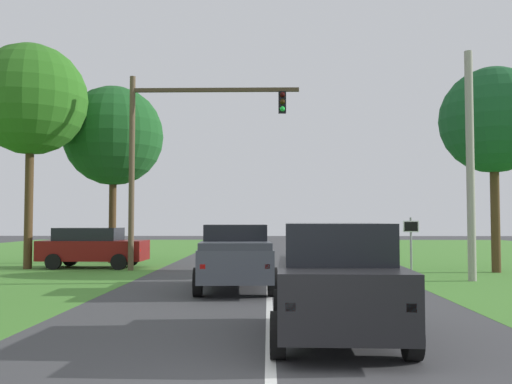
{
  "coord_description": "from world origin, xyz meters",
  "views": [
    {
      "loc": [
        -0.04,
        -6.94,
        2.11
      ],
      "look_at": [
        -0.46,
        13.44,
        3.12
      ],
      "focal_mm": 40.01,
      "sensor_mm": 36.0,
      "label": 1
    }
  ],
  "objects_px": {
    "utility_pole_right": "(470,165)",
    "extra_tree_2": "(113,136)",
    "pickup_truck_lead": "(235,257)",
    "traffic_light": "(174,143)",
    "crossing_suv_far": "(93,247)",
    "extra_tree_1": "(31,100)",
    "red_suv_near": "(336,279)",
    "oak_tree_right": "(493,121)",
    "keep_moving_sign": "(411,238)"
  },
  "relations": [
    {
      "from": "traffic_light",
      "to": "crossing_suv_far",
      "type": "xyz_separation_m",
      "value": [
        -3.77,
        1.21,
        -4.46
      ]
    },
    {
      "from": "oak_tree_right",
      "to": "keep_moving_sign",
      "type": "bearing_deg",
      "value": -164.36
    },
    {
      "from": "keep_moving_sign",
      "to": "extra_tree_1",
      "type": "distance_m",
      "value": 17.22
    },
    {
      "from": "crossing_suv_far",
      "to": "extra_tree_2",
      "type": "height_order",
      "value": "extra_tree_2"
    },
    {
      "from": "pickup_truck_lead",
      "to": "traffic_light",
      "type": "distance_m",
      "value": 8.55
    },
    {
      "from": "oak_tree_right",
      "to": "extra_tree_1",
      "type": "relative_size",
      "value": 0.85
    },
    {
      "from": "traffic_light",
      "to": "crossing_suv_far",
      "type": "distance_m",
      "value": 5.96
    },
    {
      "from": "oak_tree_right",
      "to": "crossing_suv_far",
      "type": "height_order",
      "value": "oak_tree_right"
    },
    {
      "from": "red_suv_near",
      "to": "extra_tree_2",
      "type": "height_order",
      "value": "extra_tree_2"
    },
    {
      "from": "extra_tree_2",
      "to": "utility_pole_right",
      "type": "bearing_deg",
      "value": -28.83
    },
    {
      "from": "pickup_truck_lead",
      "to": "crossing_suv_far",
      "type": "bearing_deg",
      "value": 130.64
    },
    {
      "from": "pickup_truck_lead",
      "to": "extra_tree_1",
      "type": "height_order",
      "value": "extra_tree_1"
    },
    {
      "from": "pickup_truck_lead",
      "to": "traffic_light",
      "type": "xyz_separation_m",
      "value": [
        -3.01,
        6.69,
        4.39
      ]
    },
    {
      "from": "extra_tree_2",
      "to": "oak_tree_right",
      "type": "bearing_deg",
      "value": -15.94
    },
    {
      "from": "pickup_truck_lead",
      "to": "extra_tree_1",
      "type": "distance_m",
      "value": 13.57
    },
    {
      "from": "pickup_truck_lead",
      "to": "extra_tree_1",
      "type": "xyz_separation_m",
      "value": [
        -9.44,
        7.37,
        6.39
      ]
    },
    {
      "from": "utility_pole_right",
      "to": "extra_tree_1",
      "type": "xyz_separation_m",
      "value": [
        -17.51,
        4.6,
        3.36
      ]
    },
    {
      "from": "oak_tree_right",
      "to": "crossing_suv_far",
      "type": "xyz_separation_m",
      "value": [
        -16.99,
        1.83,
        -5.24
      ]
    },
    {
      "from": "crossing_suv_far",
      "to": "extra_tree_1",
      "type": "xyz_separation_m",
      "value": [
        -2.66,
        -0.54,
        6.46
      ]
    },
    {
      "from": "utility_pole_right",
      "to": "pickup_truck_lead",
      "type": "bearing_deg",
      "value": -161.08
    },
    {
      "from": "crossing_suv_far",
      "to": "extra_tree_2",
      "type": "xyz_separation_m",
      "value": [
        0.05,
        3.01,
        5.37
      ]
    },
    {
      "from": "traffic_light",
      "to": "extra_tree_2",
      "type": "bearing_deg",
      "value": 131.41
    },
    {
      "from": "pickup_truck_lead",
      "to": "utility_pole_right",
      "type": "relative_size",
      "value": 0.62
    },
    {
      "from": "red_suv_near",
      "to": "pickup_truck_lead",
      "type": "height_order",
      "value": "red_suv_near"
    },
    {
      "from": "pickup_truck_lead",
      "to": "extra_tree_2",
      "type": "distance_m",
      "value": 13.88
    },
    {
      "from": "extra_tree_1",
      "to": "crossing_suv_far",
      "type": "bearing_deg",
      "value": 11.38
    },
    {
      "from": "keep_moving_sign",
      "to": "crossing_suv_far",
      "type": "distance_m",
      "value": 13.63
    },
    {
      "from": "red_suv_near",
      "to": "pickup_truck_lead",
      "type": "distance_m",
      "value": 7.38
    },
    {
      "from": "crossing_suv_far",
      "to": "extra_tree_2",
      "type": "bearing_deg",
      "value": 89.14
    },
    {
      "from": "extra_tree_1",
      "to": "extra_tree_2",
      "type": "bearing_deg",
      "value": 52.68
    },
    {
      "from": "keep_moving_sign",
      "to": "extra_tree_2",
      "type": "relative_size",
      "value": 0.25
    },
    {
      "from": "red_suv_near",
      "to": "oak_tree_right",
      "type": "xyz_separation_m",
      "value": [
        8.02,
        13.12,
        5.11
      ]
    },
    {
      "from": "keep_moving_sign",
      "to": "extra_tree_1",
      "type": "relative_size",
      "value": 0.22
    },
    {
      "from": "red_suv_near",
      "to": "pickup_truck_lead",
      "type": "xyz_separation_m",
      "value": [
        -2.19,
        7.05,
        -0.06
      ]
    },
    {
      "from": "oak_tree_right",
      "to": "crossing_suv_far",
      "type": "distance_m",
      "value": 17.87
    },
    {
      "from": "crossing_suv_far",
      "to": "extra_tree_2",
      "type": "distance_m",
      "value": 6.16
    },
    {
      "from": "red_suv_near",
      "to": "extra_tree_1",
      "type": "distance_m",
      "value": 19.57
    },
    {
      "from": "crossing_suv_far",
      "to": "extra_tree_1",
      "type": "bearing_deg",
      "value": -168.62
    },
    {
      "from": "keep_moving_sign",
      "to": "utility_pole_right",
      "type": "bearing_deg",
      "value": -56.16
    },
    {
      "from": "red_suv_near",
      "to": "crossing_suv_far",
      "type": "bearing_deg",
      "value": 120.97
    },
    {
      "from": "pickup_truck_lead",
      "to": "oak_tree_right",
      "type": "bearing_deg",
      "value": 30.75
    },
    {
      "from": "crossing_suv_far",
      "to": "keep_moving_sign",
      "type": "bearing_deg",
      "value": -12.09
    },
    {
      "from": "oak_tree_right",
      "to": "crossing_suv_far",
      "type": "relative_size",
      "value": 1.81
    },
    {
      "from": "red_suv_near",
      "to": "pickup_truck_lead",
      "type": "relative_size",
      "value": 0.9
    },
    {
      "from": "keep_moving_sign",
      "to": "crossing_suv_far",
      "type": "xyz_separation_m",
      "value": [
        -13.32,
        2.85,
        -0.49
      ]
    },
    {
      "from": "keep_moving_sign",
      "to": "pickup_truck_lead",
      "type": "bearing_deg",
      "value": -142.34
    },
    {
      "from": "extra_tree_1",
      "to": "traffic_light",
      "type": "bearing_deg",
      "value": -5.97
    },
    {
      "from": "oak_tree_right",
      "to": "traffic_light",
      "type": "bearing_deg",
      "value": 177.32
    },
    {
      "from": "pickup_truck_lead",
      "to": "traffic_light",
      "type": "bearing_deg",
      "value": 114.24
    },
    {
      "from": "utility_pole_right",
      "to": "extra_tree_2",
      "type": "bearing_deg",
      "value": 151.17
    }
  ]
}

